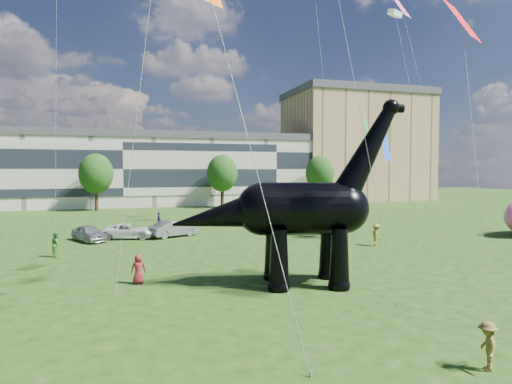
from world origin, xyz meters
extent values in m
plane|color=#16330C|center=(0.00, 0.00, 0.00)|extent=(220.00, 220.00, 0.00)
cube|color=beige|center=(-8.00, 62.00, 6.00)|extent=(78.00, 11.00, 12.00)
cube|color=tan|center=(40.00, 65.00, 11.00)|extent=(28.00, 18.00, 22.00)
cylinder|color=#382314|center=(-12.00, 53.00, 1.60)|extent=(0.56, 0.56, 3.20)
ellipsoid|color=#14380F|center=(-12.00, 53.00, 6.32)|extent=(5.20, 5.20, 6.24)
cylinder|color=#382314|center=(8.00, 53.00, 1.60)|extent=(0.56, 0.56, 3.20)
ellipsoid|color=#14380F|center=(8.00, 53.00, 6.32)|extent=(5.20, 5.20, 6.24)
cylinder|color=#382314|center=(26.00, 53.00, 1.60)|extent=(0.56, 0.56, 3.20)
ellipsoid|color=#14380F|center=(26.00, 53.00, 6.32)|extent=(5.20, 5.20, 6.24)
cone|color=black|center=(0.49, 3.36, 1.63)|extent=(1.33, 1.33, 3.26)
sphere|color=black|center=(0.49, 3.36, 0.20)|extent=(1.19, 1.19, 1.19)
cone|color=black|center=(0.98, 5.70, 1.63)|extent=(1.33, 1.33, 3.26)
sphere|color=black|center=(0.98, 5.70, 0.20)|extent=(1.19, 1.19, 1.19)
cone|color=black|center=(3.69, 2.69, 1.63)|extent=(1.33, 1.33, 3.26)
sphere|color=black|center=(3.69, 2.69, 0.20)|extent=(1.19, 1.19, 1.19)
cone|color=black|center=(4.17, 5.03, 1.63)|extent=(1.33, 1.33, 3.26)
sphere|color=black|center=(4.17, 5.03, 0.20)|extent=(1.19, 1.19, 1.19)
cylinder|color=black|center=(2.23, 4.22, 4.24)|extent=(5.07, 3.80, 2.93)
sphere|color=black|center=(-0.01, 4.68, 4.24)|extent=(2.93, 2.93, 2.93)
sphere|color=black|center=(4.46, 3.75, 4.24)|extent=(2.82, 2.82, 2.82)
cone|color=black|center=(5.76, 3.48, 7.38)|extent=(4.34, 2.43, 5.75)
sphere|color=black|center=(7.06, 3.21, 9.88)|extent=(0.91, 0.91, 0.91)
cylinder|color=black|center=(7.38, 3.14, 9.82)|extent=(0.84, 0.62, 0.48)
cone|color=black|center=(-2.20, 5.14, 3.87)|extent=(6.09, 3.41, 3.19)
imported|color=#A7A7AB|center=(-10.59, 22.88, 0.73)|extent=(3.59, 4.56, 1.45)
imported|color=gray|center=(-3.04, 23.33, 0.77)|extent=(4.89, 3.45, 1.53)
imported|color=silver|center=(-7.13, 23.42, 0.70)|extent=(5.40, 3.34, 1.40)
imported|color=#595960|center=(8.51, 26.26, 0.79)|extent=(2.59, 5.58, 1.58)
cube|color=silver|center=(11.60, 27.43, 1.10)|extent=(3.91, 3.91, 0.12)
cone|color=silver|center=(11.60, 27.43, 1.90)|extent=(4.95, 4.95, 1.50)
cylinder|color=#999999|center=(9.78, 26.66, 0.55)|extent=(0.06, 0.06, 1.10)
cylinder|color=#999999|center=(12.38, 25.61, 0.55)|extent=(0.06, 0.06, 1.10)
cylinder|color=#999999|center=(10.83, 29.26, 0.55)|extent=(0.06, 0.06, 1.10)
cylinder|color=#999999|center=(13.43, 28.21, 0.55)|extent=(0.06, 0.06, 1.10)
cube|color=silver|center=(20.83, 33.68, 1.03)|extent=(3.40, 3.40, 0.11)
cone|color=silver|center=(20.83, 33.68, 1.78)|extent=(4.31, 4.31, 1.41)
cylinder|color=#999999|center=(19.86, 32.10, 0.52)|extent=(0.06, 0.06, 1.03)
cylinder|color=#999999|center=(22.41, 32.72, 0.52)|extent=(0.06, 0.06, 1.03)
cylinder|color=#999999|center=(19.24, 34.65, 0.52)|extent=(0.06, 0.06, 1.03)
cylinder|color=#999999|center=(21.79, 35.27, 0.52)|extent=(0.06, 0.06, 1.03)
imported|color=black|center=(11.62, 18.30, 0.91)|extent=(1.66, 1.46, 1.82)
imported|color=#307973|center=(21.01, 30.38, 0.78)|extent=(0.44, 0.61, 1.56)
imported|color=brown|center=(3.83, -7.05, 0.79)|extent=(1.02, 1.17, 1.58)
imported|color=#513374|center=(-3.96, 30.58, 0.86)|extent=(0.59, 1.06, 1.71)
imported|color=navy|center=(0.84, 4.00, 0.83)|extent=(0.72, 0.63, 1.65)
imported|color=maroon|center=(-6.63, 6.86, 0.84)|extent=(0.83, 0.56, 1.67)
imported|color=#378A37|center=(-12.24, 16.30, 0.92)|extent=(0.76, 0.94, 1.83)
imported|color=olive|center=(12.83, 13.63, 0.93)|extent=(0.87, 1.29, 1.86)
plane|color=red|center=(8.12, -0.82, 13.43)|extent=(2.77, 2.35, 2.04)
cube|color=white|center=(20.12, 22.17, 22.88)|extent=(1.95, 1.58, 0.72)
plane|color=blue|center=(15.41, 16.38, 8.74)|extent=(2.60, 2.55, 3.02)
plane|color=#179B1D|center=(25.43, 36.29, 12.44)|extent=(2.01, 2.08, 2.41)
plane|color=#DD3D98|center=(26.62, 30.37, 27.14)|extent=(3.69, 3.18, 2.72)
camera|label=1|loc=(-7.04, -17.74, 6.41)|focal=30.00mm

